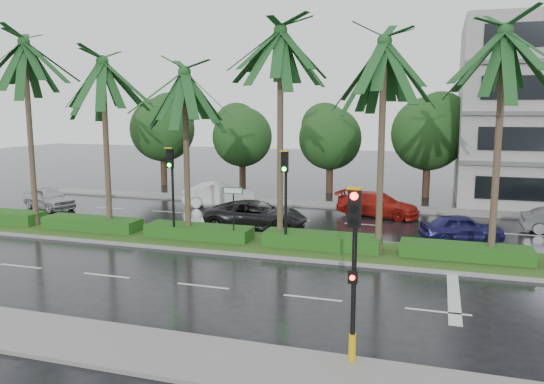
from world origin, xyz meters
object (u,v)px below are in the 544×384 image
(signal_median_left, at_px, (171,180))
(car_blue, at_px, (462,228))
(car_red, at_px, (378,205))
(car_silver, at_px, (49,198))
(car_darkgrey, at_px, (256,215))
(street_sign, at_px, (233,201))
(signal_near, at_px, (354,268))
(car_white, at_px, (219,195))

(signal_median_left, relative_size, car_blue, 1.13)
(car_red, height_order, car_blue, car_red)
(car_silver, xyz_separation_m, car_red, (20.06, 3.87, 0.00))
(car_darkgrey, bearing_deg, street_sign, 178.06)
(car_silver, relative_size, car_darkgrey, 0.77)
(signal_near, bearing_deg, car_white, 121.46)
(signal_near, height_order, signal_median_left, signal_median_left)
(car_blue, bearing_deg, street_sign, 94.25)
(signal_near, bearing_deg, signal_median_left, 135.91)
(car_white, bearing_deg, car_blue, -127.86)
(car_white, height_order, car_darkgrey, car_white)
(signal_near, relative_size, car_red, 0.90)
(car_darkgrey, bearing_deg, car_red, -51.95)
(car_darkgrey, bearing_deg, car_silver, 79.31)
(signal_near, relative_size, car_white, 0.95)
(street_sign, relative_size, car_white, 0.56)
(car_red, bearing_deg, car_silver, 113.61)
(signal_near, bearing_deg, car_silver, 145.14)
(car_silver, distance_m, car_red, 20.43)
(car_silver, distance_m, car_white, 10.68)
(car_silver, bearing_deg, signal_median_left, -93.33)
(car_white, xyz_separation_m, car_red, (10.20, -0.22, -0.05))
(signal_near, relative_size, car_blue, 1.13)
(car_white, height_order, car_red, car_white)
(signal_median_left, relative_size, car_red, 0.90)
(street_sign, relative_size, car_silver, 0.63)
(street_sign, bearing_deg, car_red, 58.62)
(car_blue, bearing_deg, signal_near, 149.57)
(car_darkgrey, xyz_separation_m, car_blue, (10.20, 0.46, -0.09))
(car_darkgrey, bearing_deg, car_white, 34.13)
(car_red, bearing_deg, car_blue, -124.47)
(signal_median_left, relative_size, car_white, 0.95)
(car_silver, xyz_separation_m, car_white, (9.86, 4.10, 0.06))
(signal_near, relative_size, car_silver, 1.06)
(car_blue, bearing_deg, car_white, 52.57)
(car_silver, distance_m, car_blue, 24.58)
(signal_median_left, xyz_separation_m, car_darkgrey, (2.80, 3.89, -2.25))
(car_silver, bearing_deg, car_white, -46.01)
(car_darkgrey, relative_size, car_red, 1.10)
(signal_near, xyz_separation_m, signal_median_left, (-10.00, 9.69, 0.49))
(street_sign, bearing_deg, car_white, 116.93)
(car_silver, distance_m, car_darkgrey, 14.43)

